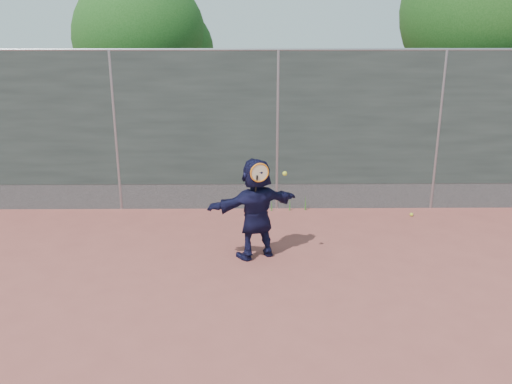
{
  "coord_description": "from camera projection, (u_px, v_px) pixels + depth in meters",
  "views": [
    {
      "loc": [
        -0.5,
        -6.87,
        3.84
      ],
      "look_at": [
        -0.42,
        1.34,
        1.06
      ],
      "focal_mm": 40.0,
      "sensor_mm": 36.0,
      "label": 1
    }
  ],
  "objects": [
    {
      "name": "tree_left",
      "position": [
        147.0,
        41.0,
        12.98
      ],
      "size": [
        3.15,
        3.0,
        4.53
      ],
      "color": "#382314",
      "rests_on": "ground"
    },
    {
      "name": "fence",
      "position": [
        277.0,
        128.0,
        10.55
      ],
      "size": [
        20.0,
        0.06,
        3.03
      ],
      "color": "#38423D",
      "rests_on": "ground"
    },
    {
      "name": "weed_clump",
      "position": [
        292.0,
        204.0,
        10.91
      ],
      "size": [
        0.68,
        0.07,
        0.3
      ],
      "color": "#387226",
      "rests_on": "ground"
    },
    {
      "name": "ball_ground",
      "position": [
        411.0,
        215.0,
        10.64
      ],
      "size": [
        0.07,
        0.07,
        0.07
      ],
      "primitive_type": "sphere",
      "color": "gold",
      "rests_on": "ground"
    },
    {
      "name": "ground",
      "position": [
        288.0,
        297.0,
        7.74
      ],
      "size": [
        80.0,
        80.0,
        0.0
      ],
      "primitive_type": "plane",
      "color": "#9E4C42",
      "rests_on": "ground"
    },
    {
      "name": "swing_action",
      "position": [
        262.0,
        174.0,
        8.36
      ],
      "size": [
        0.55,
        0.15,
        0.51
      ],
      "color": "orange",
      "rests_on": "ground"
    },
    {
      "name": "tree_right",
      "position": [
        494.0,
        17.0,
        12.11
      ],
      "size": [
        3.78,
        3.6,
        5.39
      ],
      "color": "#382314",
      "rests_on": "ground"
    },
    {
      "name": "player",
      "position": [
        256.0,
        208.0,
        8.75
      ],
      "size": [
        1.55,
        1.03,
        1.6
      ],
      "primitive_type": "imported",
      "rotation": [
        0.0,
        0.0,
        3.56
      ],
      "color": "#121233",
      "rests_on": "ground"
    }
  ]
}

